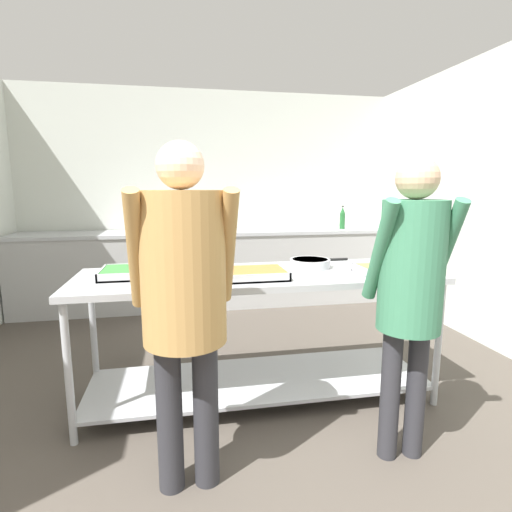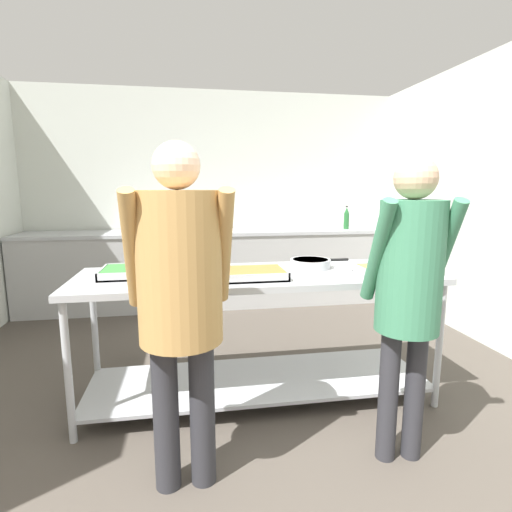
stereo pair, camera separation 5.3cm
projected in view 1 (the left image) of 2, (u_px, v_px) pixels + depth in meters
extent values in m
cube|color=silver|center=(212.00, 197.00, 5.17)|extent=(4.79, 0.06, 2.65)
cube|color=silver|center=(494.00, 202.00, 3.58)|extent=(0.06, 4.32, 2.65)
cube|color=#A8A8A8|center=(215.00, 269.00, 4.96)|extent=(4.63, 0.62, 0.89)
cube|color=#ADAFB5|center=(215.00, 232.00, 4.89)|extent=(4.63, 0.65, 0.04)
cube|color=black|center=(285.00, 230.00, 5.05)|extent=(0.45, 0.41, 0.02)
cube|color=#ADAFB5|center=(259.00, 276.00, 2.67)|extent=(2.38, 0.77, 0.04)
cube|color=#ADAFB5|center=(259.00, 380.00, 2.80)|extent=(2.30, 0.69, 0.02)
cylinder|color=#ADAFB5|center=(69.00, 375.00, 2.21)|extent=(0.04, 0.04, 0.84)
cylinder|color=#ADAFB5|center=(438.00, 345.00, 2.63)|extent=(0.04, 0.04, 0.84)
cylinder|color=#ADAFB5|center=(94.00, 333.00, 2.86)|extent=(0.04, 0.04, 0.84)
cylinder|color=#ADAFB5|center=(387.00, 314.00, 3.28)|extent=(0.04, 0.04, 0.84)
cube|color=#ADAFB5|center=(137.00, 275.00, 2.58)|extent=(0.44, 0.34, 0.01)
cube|color=#387A38|center=(137.00, 271.00, 2.58)|extent=(0.42, 0.32, 0.04)
cube|color=#ADAFB5|center=(134.00, 277.00, 2.42)|extent=(0.44, 0.01, 0.05)
cube|color=#ADAFB5|center=(139.00, 267.00, 2.74)|extent=(0.44, 0.01, 0.05)
cube|color=#ADAFB5|center=(102.00, 273.00, 2.54)|extent=(0.01, 0.34, 0.05)
cube|color=#ADAFB5|center=(170.00, 271.00, 2.62)|extent=(0.01, 0.34, 0.05)
cylinder|color=white|center=(195.00, 276.00, 2.54)|extent=(0.23, 0.23, 0.01)
cylinder|color=white|center=(195.00, 275.00, 2.54)|extent=(0.22, 0.22, 0.01)
cylinder|color=white|center=(195.00, 273.00, 2.54)|extent=(0.22, 0.22, 0.01)
cylinder|color=white|center=(195.00, 271.00, 2.54)|extent=(0.22, 0.22, 0.01)
cube|color=#ADAFB5|center=(252.00, 277.00, 2.54)|extent=(0.42, 0.32, 0.01)
cube|color=#9E6B33|center=(252.00, 273.00, 2.53)|extent=(0.40, 0.30, 0.04)
cube|color=#ADAFB5|center=(257.00, 279.00, 2.38)|extent=(0.42, 0.01, 0.05)
cube|color=#ADAFB5|center=(248.00, 269.00, 2.68)|extent=(0.42, 0.01, 0.05)
cube|color=#ADAFB5|center=(220.00, 275.00, 2.50)|extent=(0.01, 0.32, 0.05)
cube|color=#ADAFB5|center=(284.00, 272.00, 2.57)|extent=(0.01, 0.32, 0.05)
cylinder|color=#ADAFB5|center=(310.00, 263.00, 2.85)|extent=(0.29, 0.29, 0.06)
cylinder|color=#B7472D|center=(310.00, 260.00, 2.84)|extent=(0.25, 0.25, 0.01)
cylinder|color=black|center=(338.00, 259.00, 2.88)|extent=(0.14, 0.02, 0.02)
cube|color=#ADAFB5|center=(387.00, 273.00, 2.64)|extent=(0.37, 0.30, 0.01)
cube|color=gold|center=(387.00, 269.00, 2.64)|extent=(0.35, 0.27, 0.04)
cube|color=#ADAFB5|center=(398.00, 274.00, 2.50)|extent=(0.37, 0.01, 0.05)
cube|color=#ADAFB5|center=(377.00, 266.00, 2.77)|extent=(0.37, 0.01, 0.05)
cube|color=#ADAFB5|center=(362.00, 271.00, 2.60)|extent=(0.01, 0.30, 0.05)
cube|color=#ADAFB5|center=(412.00, 269.00, 2.67)|extent=(0.01, 0.30, 0.05)
cylinder|color=#2D2D33|center=(170.00, 417.00, 1.89)|extent=(0.12, 0.12, 0.75)
cylinder|color=#2D2D33|center=(206.00, 412.00, 1.93)|extent=(0.12, 0.12, 0.75)
cylinder|color=tan|center=(136.00, 252.00, 1.73)|extent=(0.08, 0.31, 0.56)
cylinder|color=tan|center=(228.00, 248.00, 1.83)|extent=(0.08, 0.31, 0.56)
cylinder|color=tan|center=(183.00, 268.00, 1.79)|extent=(0.38, 0.38, 0.69)
sphere|color=beige|center=(180.00, 165.00, 1.72)|extent=(0.21, 0.21, 0.21)
cylinder|color=#2D2D33|center=(390.00, 394.00, 2.13)|extent=(0.10, 0.10, 0.72)
cylinder|color=#2D2D33|center=(416.00, 393.00, 2.14)|extent=(0.10, 0.10, 0.72)
cylinder|color=#3D7F5B|center=(380.00, 251.00, 1.99)|extent=(0.09, 0.31, 0.54)
cylinder|color=#3D7F5B|center=(445.00, 250.00, 2.02)|extent=(0.09, 0.31, 0.54)
cylinder|color=#3D7F5B|center=(412.00, 266.00, 2.02)|extent=(0.32, 0.32, 0.67)
sphere|color=tan|center=(417.00, 178.00, 1.94)|extent=(0.21, 0.21, 0.21)
cylinder|color=#23602D|center=(342.00, 221.00, 5.09)|extent=(0.07, 0.07, 0.20)
cone|color=#23602D|center=(343.00, 210.00, 5.06)|extent=(0.06, 0.06, 0.08)
cylinder|color=black|center=(343.00, 206.00, 5.05)|extent=(0.03, 0.03, 0.02)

